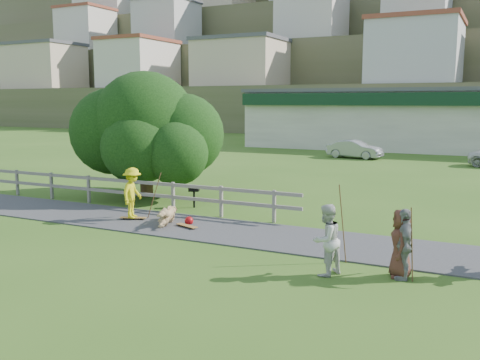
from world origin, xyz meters
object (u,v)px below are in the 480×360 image
Objects in this scene: skater_fallen at (168,215)px; spectator_b at (404,244)px; tree at (146,149)px; bbq at (194,197)px; spectator_a at (326,240)px; skater_rider at (133,196)px; car_silver at (355,149)px; spectator_c at (401,244)px.

spectator_b reaches higher than skater_fallen.
tree is (-11.72, 6.30, 1.20)m from spectator_b.
bbq is at bearing 85.45° from skater_fallen.
spectator_a is 2.01× the size of bbq.
skater_rider is at bearing -59.33° from tree.
skater_rider is at bearing -174.92° from car_silver.
car_silver is 4.67× the size of bbq.
spectator_a is 0.24× the size of tree.
car_silver reaches higher than skater_fallen.
skater_rider reaches higher than spectator_a.
skater_fallen is at bearing -105.51° from skater_rider.
bbq is at bearing -133.01° from spectator_b.
skater_rider is 2.05× the size of bbq.
skater_rider is at bearing 157.47° from skater_fallen.
spectator_b is (1.67, 0.52, -0.02)m from spectator_a.
skater_rider is at bearing -125.13° from bbq.
skater_fallen is at bearing -47.17° from tree.
car_silver is at bearing 78.03° from tree.
skater_fallen is 23.46m from car_silver.
spectator_b is at bearing -51.39° from bbq.
tree is (-3.91, 4.22, 1.68)m from skater_fallen.
bbq reaches higher than skater_fallen.
tree is at bearing -101.33° from spectator_a.
car_silver is 20.56m from bbq.
tree reaches higher than skater_fallen.
tree is (-2.45, 4.13, 1.16)m from skater_rider.
skater_rider reaches higher than car_silver.
skater_fallen is 1.11× the size of spectator_b.
skater_rider reaches higher than skater_fallen.
spectator_c is 9.80m from bbq.
car_silver is (0.17, 23.46, 0.31)m from skater_fallen.
skater_rider is 23.43m from car_silver.
spectator_b is at bearing -28.23° from tree.
skater_fallen is 0.46× the size of car_silver.
spectator_a reaches higher than skater_fallen.
spectator_c is 0.23× the size of tree.
spectator_c is at bearing -51.16° from bbq.
spectator_c is at bearing -28.04° from tree.
car_silver is at bearing -176.11° from spectator_b.
spectator_a is 1.75m from spectator_b.
spectator_a is 8.84m from bbq.
spectator_b is 13.36m from tree.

